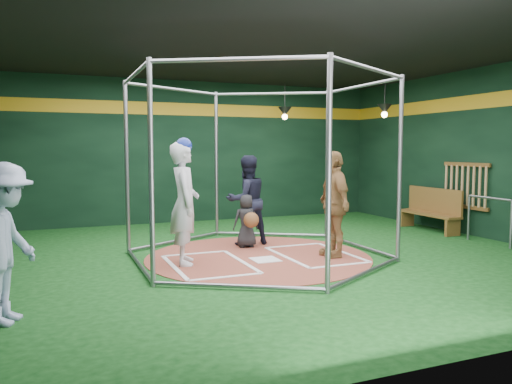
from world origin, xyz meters
name	(u,v)px	position (x,y,z in m)	size (l,w,h in m)	color
room_shell	(258,153)	(0.00, 0.01, 1.75)	(10.10, 9.10, 3.53)	#0C360F
clay_disc	(258,257)	(0.00, 0.00, 0.01)	(3.80, 3.80, 0.01)	brown
home_plate	(265,260)	(0.00, -0.30, 0.02)	(0.43, 0.43, 0.01)	white
batter_box_left	(209,264)	(-0.95, -0.25, 0.02)	(1.17, 1.77, 0.01)	white
batter_box_right	(315,254)	(0.95, -0.25, 0.02)	(1.17, 1.77, 0.01)	white
batting_cage	(258,169)	(0.00, 0.00, 1.50)	(4.05, 4.67, 3.00)	gray
bat_rack	(465,186)	(4.93, 0.40, 1.05)	(0.07, 1.25, 0.98)	brown
pendant_lamp_near	(285,112)	(2.20, 3.60, 2.74)	(0.34, 0.34, 0.90)	black
pendant_lamp_far	(385,109)	(4.00, 2.00, 2.74)	(0.34, 0.34, 0.90)	black
batter_figure	(184,202)	(-1.28, -0.05, 1.00)	(0.59, 0.78, 1.99)	silver
visitor_leopard	(334,204)	(1.19, -0.45, 0.90)	(1.04, 0.43, 1.78)	tan
catcher_figure	(247,220)	(0.10, 0.80, 0.51)	(0.51, 0.57, 0.99)	black
umpire	(247,200)	(0.20, 1.06, 0.86)	(0.82, 0.64, 1.69)	black
bystander_blue	(5,243)	(-3.67, -1.95, 0.85)	(1.10, 0.63, 1.70)	#9FB0D3
dugout_bench	(431,209)	(4.62, 1.06, 0.49)	(0.38, 1.64, 0.96)	brown
steel_railing	(489,213)	(4.55, -0.60, 0.61)	(0.05, 1.06, 0.91)	gray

